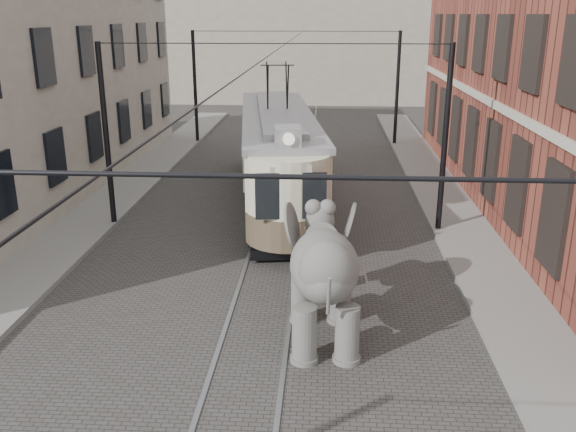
# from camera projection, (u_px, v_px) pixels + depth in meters

# --- Properties ---
(ground) EXTENTS (120.00, 120.00, 0.00)m
(ground) POSITION_uv_depth(u_px,v_px,m) (261.00, 311.00, 14.81)
(ground) COLOR #3D3A38
(tram_rails) EXTENTS (1.54, 80.00, 0.02)m
(tram_rails) POSITION_uv_depth(u_px,v_px,m) (261.00, 311.00, 14.80)
(tram_rails) COLOR slate
(tram_rails) RESTS_ON ground
(sidewalk_right) EXTENTS (2.00, 60.00, 0.15)m
(sidewalk_right) POSITION_uv_depth(u_px,v_px,m) (516.00, 316.00, 14.43)
(sidewalk_right) COLOR slate
(sidewalk_right) RESTS_ON ground
(distant_block) EXTENTS (28.00, 10.00, 14.00)m
(distant_block) POSITION_uv_depth(u_px,v_px,m) (310.00, 11.00, 50.55)
(distant_block) COLOR gray
(distant_block) RESTS_ON ground
(catenary) EXTENTS (11.00, 30.20, 6.00)m
(catenary) POSITION_uv_depth(u_px,v_px,m) (270.00, 146.00, 18.62)
(catenary) COLOR black
(catenary) RESTS_ON ground
(tram) EXTENTS (4.27, 13.08, 5.10)m
(tram) POSITION_uv_depth(u_px,v_px,m) (278.00, 134.00, 22.93)
(tram) COLOR beige
(tram) RESTS_ON ground
(elephant) EXTENTS (2.74, 4.60, 2.72)m
(elephant) POSITION_uv_depth(u_px,v_px,m) (324.00, 283.00, 13.10)
(elephant) COLOR #5C5A55
(elephant) RESTS_ON ground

